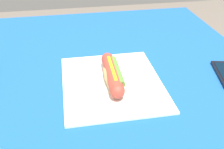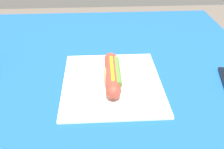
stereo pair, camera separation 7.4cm
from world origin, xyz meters
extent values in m
cylinder|color=brown|center=(-0.50, -0.38, 0.36)|extent=(0.07, 0.07, 0.72)
cylinder|color=brown|center=(-0.50, 0.38, 0.36)|extent=(0.07, 0.07, 0.72)
cube|color=brown|center=(0.00, 0.00, 0.74)|extent=(1.17, 0.93, 0.03)
cube|color=#19519E|center=(0.00, 0.00, 0.76)|extent=(1.23, 0.99, 0.00)
cube|color=white|center=(-0.02, 0.02, 0.76)|extent=(0.32, 0.27, 0.01)
ellipsoid|color=tan|center=(-0.02, 0.02, 0.79)|extent=(0.16, 0.05, 0.04)
cylinder|color=#A83D2D|center=(-0.02, 0.02, 0.79)|extent=(0.17, 0.04, 0.04)
sphere|color=#A83D2D|center=(0.06, 0.02, 0.79)|extent=(0.04, 0.04, 0.04)
sphere|color=#A83D2D|center=(-0.11, 0.02, 0.79)|extent=(0.04, 0.04, 0.04)
cube|color=yellow|center=(-0.02, 0.02, 0.81)|extent=(0.13, 0.01, 0.00)
cylinder|color=#568433|center=(-0.02, 0.03, 0.80)|extent=(0.14, 0.02, 0.02)
camera|label=1|loc=(0.60, -0.09, 1.18)|focal=43.44mm
camera|label=2|loc=(0.61, -0.02, 1.18)|focal=43.44mm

